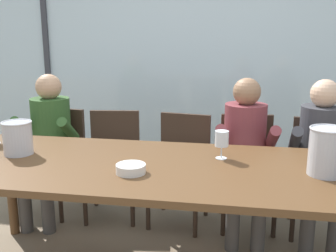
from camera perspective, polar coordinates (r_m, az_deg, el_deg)
The scene contains 17 objects.
ground at distance 3.51m, azimuth 1.84°, elevation -12.16°, with size 14.00×14.00×0.00m, color #847056.
window_glass_panel at distance 4.41m, azimuth 4.25°, elevation 10.58°, with size 7.83×0.03×2.60m, color silver.
window_mullion_left at distance 4.89m, azimuth -17.16°, elevation 10.31°, with size 0.06×0.06×2.60m, color #38383D.
hillside_vineyard at distance 7.43m, azimuth 6.51°, elevation 8.65°, with size 13.83×2.40×1.81m, color #386633.
dining_table at distance 2.33m, azimuth -1.47°, elevation -7.15°, with size 2.63×0.99×0.76m.
chair_near_curtain at distance 3.56m, azimuth -15.74°, elevation -3.59°, with size 0.50×0.50×0.87m.
chair_left_of_center at distance 3.37m, azimuth -7.89°, elevation -4.21°, with size 0.49×0.49×0.87m.
chair_center at distance 3.21m, azimuth 2.00°, elevation -4.96°, with size 0.50×0.50×0.87m.
chair_right_of_center at distance 3.24m, azimuth 11.35°, elevation -5.06°, with size 0.48×0.48×0.87m.
chair_near_window_right at distance 3.27m, azimuth 21.14°, elevation -5.56°, with size 0.47×0.47×0.87m.
person_olive_shirt at distance 3.38m, azimuth -16.97°, elevation -1.57°, with size 0.48×0.63×1.19m.
person_maroon_top at distance 3.03m, azimuth 11.14°, elevation -2.94°, with size 0.48×0.62×1.19m.
person_charcoal_jacket at distance 3.09m, azimuth 21.37°, elevation -3.28°, with size 0.48×0.63×1.19m.
ice_bucket_primary at distance 2.65m, azimuth -20.99°, elevation -1.55°, with size 0.19×0.19×0.21m.
ice_bucket_secondary at distance 2.28m, azimuth 22.12°, elevation -3.37°, with size 0.20×0.20×0.26m.
tasting_bowl at distance 2.18m, azimuth -5.42°, elevation -6.19°, with size 0.17×0.17×0.05m, color silver.
wine_glass_near_bucket at distance 2.41m, azimuth 7.81°, elevation -2.02°, with size 0.08×0.08×0.17m.
Camera 1 is at (0.43, -2.14, 1.52)m, focal length 41.99 mm.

